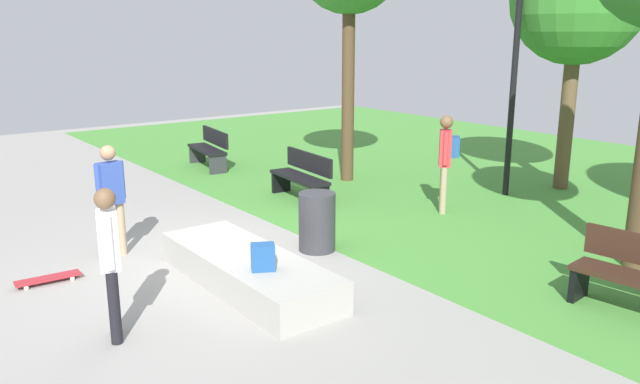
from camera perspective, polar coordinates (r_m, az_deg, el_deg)
The scene contains 12 objects.
ground_plane at distance 9.13m, azimuth -10.11°, elevation -6.18°, with size 28.00×28.00×0.00m, color gray.
grass_lawn at distance 14.31m, azimuth 19.08°, elevation 0.77°, with size 26.60×12.29×0.01m, color #478C38.
concrete_ledge at distance 8.16m, azimuth -6.55°, elevation -7.04°, with size 3.01×1.01×0.41m, color #A8A59E.
backpack_on_ledge at distance 7.53m, azimuth -5.19°, elevation -5.89°, with size 0.28×0.20×0.32m, color #1E4C8C.
skater_performing_trick at distance 9.39m, azimuth -18.41°, elevation -0.08°, with size 0.24×0.43×1.63m.
skater_watching at distance 6.84m, azimuth -18.53°, elevation -5.28°, with size 0.41×0.29×1.65m.
skateboard_by_ledge at distance 8.95m, azimuth -23.42°, elevation -7.19°, with size 0.24×0.81×0.08m.
park_bench_near_lamppost at distance 12.10m, azimuth -1.61°, elevation 1.51°, with size 1.64×0.61×0.91m.
park_bench_far_left at distance 15.22m, azimuth -9.97°, elevation 3.96°, with size 1.65×0.69×0.91m.
lamp_post at distance 12.73m, azimuth 17.32°, elevation 11.96°, with size 0.28×0.28×4.62m.
trash_bin at distance 9.31m, azimuth -0.27°, elevation -2.71°, with size 0.55×0.55×0.88m, color #333338.
pedestrian_with_backpack at distance 11.36m, azimuth 11.37°, elevation 3.33°, with size 0.45×0.45×1.75m.
Camera 1 is at (7.68, -3.80, 3.17)m, focal length 35.31 mm.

